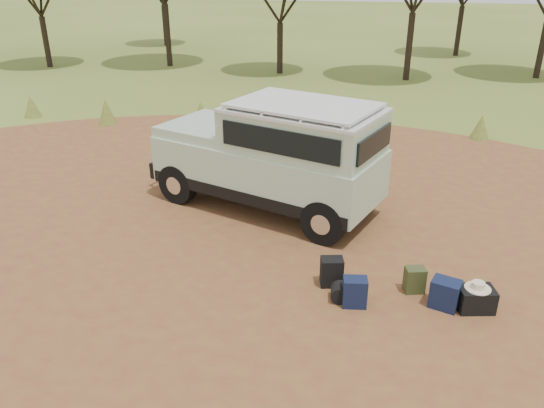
% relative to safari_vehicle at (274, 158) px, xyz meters
% --- Properties ---
extents(ground, '(140.00, 140.00, 0.00)m').
position_rel_safari_vehicle_xyz_m(ground, '(-0.79, -2.91, -1.18)').
color(ground, '#5A6624').
rests_on(ground, ground).
extents(dirt_clearing, '(23.00, 23.00, 0.01)m').
position_rel_safari_vehicle_xyz_m(dirt_clearing, '(-0.79, -2.91, -1.17)').
color(dirt_clearing, brown).
rests_on(dirt_clearing, ground).
extents(grass_fringe, '(36.60, 1.60, 0.90)m').
position_rel_safari_vehicle_xyz_m(grass_fringe, '(-0.67, 5.77, -0.78)').
color(grass_fringe, '#5A6624').
rests_on(grass_fringe, ground).
extents(safari_vehicle, '(5.34, 3.55, 2.44)m').
position_rel_safari_vehicle_xyz_m(safari_vehicle, '(0.00, 0.00, 0.00)').
color(safari_vehicle, '#A9C3A7').
rests_on(safari_vehicle, ground).
extents(backpack_black, '(0.42, 0.35, 0.50)m').
position_rel_safari_vehicle_xyz_m(backpack_black, '(1.56, -2.83, -0.93)').
color(backpack_black, black).
rests_on(backpack_black, ground).
extents(backpack_navy, '(0.41, 0.32, 0.49)m').
position_rel_safari_vehicle_xyz_m(backpack_navy, '(1.98, -3.34, -0.93)').
color(backpack_navy, '#131A3E').
rests_on(backpack_navy, ground).
extents(backpack_olive, '(0.37, 0.31, 0.45)m').
position_rel_safari_vehicle_xyz_m(backpack_olive, '(2.92, -2.76, -0.96)').
color(backpack_olive, '#3A421E').
rests_on(backpack_olive, ground).
extents(duffel_navy, '(0.51, 0.45, 0.48)m').
position_rel_safari_vehicle_xyz_m(duffel_navy, '(3.37, -3.11, -0.94)').
color(duffel_navy, '#131A3E').
rests_on(duffel_navy, ground).
extents(hard_case, '(0.62, 0.50, 0.39)m').
position_rel_safari_vehicle_xyz_m(hard_case, '(3.84, -3.08, -0.99)').
color(hard_case, black).
rests_on(hard_case, ground).
extents(stuff_sack, '(0.32, 0.32, 0.29)m').
position_rel_safari_vehicle_xyz_m(stuff_sack, '(1.74, -3.25, -1.03)').
color(stuff_sack, black).
rests_on(stuff_sack, ground).
extents(safari_hat, '(0.40, 0.40, 0.12)m').
position_rel_safari_vehicle_xyz_m(safari_hat, '(3.84, -3.08, -0.75)').
color(safari_hat, beige).
rests_on(safari_hat, hard_case).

